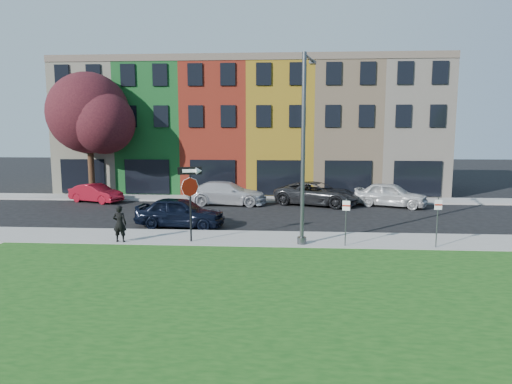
# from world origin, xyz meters

# --- Properties ---
(ground) EXTENTS (120.00, 120.00, 0.00)m
(ground) POSITION_xyz_m (0.00, 0.00, 0.00)
(ground) COLOR black
(ground) RESTS_ON ground
(sidewalk_near) EXTENTS (40.00, 3.00, 0.12)m
(sidewalk_near) POSITION_xyz_m (2.00, 3.00, 0.06)
(sidewalk_near) COLOR gray
(sidewalk_near) RESTS_ON ground
(sidewalk_far) EXTENTS (40.00, 2.40, 0.12)m
(sidewalk_far) POSITION_xyz_m (-3.00, 15.00, 0.06)
(sidewalk_far) COLOR gray
(sidewalk_far) RESTS_ON ground
(rowhouse_block) EXTENTS (30.00, 10.12, 10.00)m
(rowhouse_block) POSITION_xyz_m (-2.50, 21.18, 4.99)
(rowhouse_block) COLOR beige
(rowhouse_block) RESTS_ON ground
(stop_sign) EXTENTS (1.01, 0.36, 3.35)m
(stop_sign) POSITION_xyz_m (-3.70, 2.19, 2.50)
(stop_sign) COLOR black
(stop_sign) RESTS_ON sidewalk_near
(man) EXTENTS (0.62, 0.42, 1.65)m
(man) POSITION_xyz_m (-6.84, 1.90, 0.95)
(man) COLOR black
(man) RESTS_ON sidewalk_near
(sedan_near) EXTENTS (2.84, 5.03, 1.58)m
(sedan_near) POSITION_xyz_m (-4.99, 5.63, 0.79)
(sedan_near) COLOR black
(sedan_near) RESTS_ON ground
(parked_car_red) EXTENTS (3.90, 4.78, 1.28)m
(parked_car_red) POSITION_xyz_m (-12.75, 13.15, 0.64)
(parked_car_red) COLOR maroon
(parked_car_red) RESTS_ON ground
(parked_car_silver) EXTENTS (2.74, 5.60, 1.56)m
(parked_car_silver) POSITION_xyz_m (-3.50, 12.85, 0.78)
(parked_car_silver) COLOR #B0B0B5
(parked_car_silver) RESTS_ON ground
(parked_car_dark) EXTENTS (6.19, 7.26, 1.55)m
(parked_car_dark) POSITION_xyz_m (2.56, 13.06, 0.78)
(parked_car_dark) COLOR black
(parked_car_dark) RESTS_ON ground
(parked_car_white) EXTENTS (5.14, 5.97, 1.59)m
(parked_car_white) POSITION_xyz_m (7.38, 12.81, 0.79)
(parked_car_white) COLOR silver
(parked_car_white) RESTS_ON ground
(street_lamp) EXTENTS (0.83, 2.55, 8.16)m
(street_lamp) POSITION_xyz_m (1.28, 2.29, 4.23)
(street_lamp) COLOR #484B4D
(street_lamp) RESTS_ON sidewalk_near
(parking_sign_a) EXTENTS (0.32, 0.11, 2.04)m
(parking_sign_a) POSITION_xyz_m (3.09, 1.89, 1.41)
(parking_sign_a) COLOR #484B4D
(parking_sign_a) RESTS_ON sidewalk_near
(parking_sign_b) EXTENTS (0.32, 0.10, 2.14)m
(parking_sign_b) POSITION_xyz_m (6.91, 1.89, 1.46)
(parking_sign_b) COLOR #484B4D
(parking_sign_b) RESTS_ON sidewalk_near
(tree_purple) EXTENTS (6.99, 6.12, 9.02)m
(tree_purple) POSITION_xyz_m (-13.72, 15.10, 6.07)
(tree_purple) COLOR black
(tree_purple) RESTS_ON sidewalk_far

